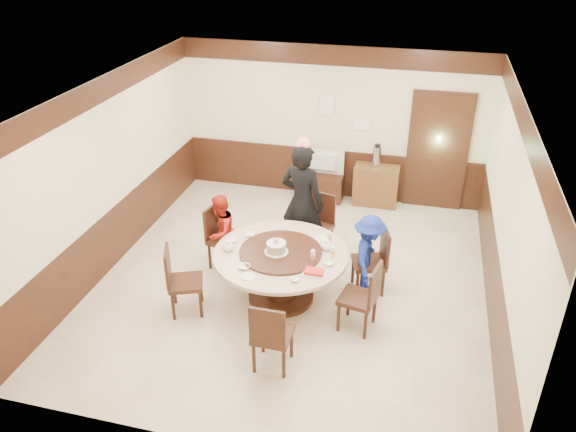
% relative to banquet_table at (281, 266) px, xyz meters
% --- Properties ---
extents(room, '(6.00, 6.04, 2.84)m').
position_rel_banquet_table_xyz_m(room, '(0.06, 0.46, 0.55)').
color(room, beige).
rests_on(room, ground).
extents(banquet_table, '(1.82, 1.82, 0.78)m').
position_rel_banquet_table_xyz_m(banquet_table, '(0.00, 0.00, 0.00)').
color(banquet_table, black).
rests_on(banquet_table, ground).
extents(chair_0, '(0.56, 0.56, 0.97)m').
position_rel_banquet_table_xyz_m(chair_0, '(1.16, 0.51, -0.23)').
color(chair_0, black).
rests_on(chair_0, ground).
extents(chair_1, '(0.54, 0.55, 0.97)m').
position_rel_banquet_table_xyz_m(chair_1, '(0.24, 1.30, -0.23)').
color(chair_1, black).
rests_on(chair_1, ground).
extents(chair_2, '(0.53, 0.52, 0.97)m').
position_rel_banquet_table_xyz_m(chair_2, '(-1.04, 0.61, -0.23)').
color(chair_2, black).
rests_on(chair_2, ground).
extents(chair_3, '(0.58, 0.57, 0.97)m').
position_rel_banquet_table_xyz_m(chair_3, '(-1.18, -0.58, -0.23)').
color(chair_3, black).
rests_on(chair_3, ground).
extents(chair_4, '(0.44, 0.45, 0.97)m').
position_rel_banquet_table_xyz_m(chair_4, '(0.24, -1.31, -0.23)').
color(chair_4, black).
rests_on(chair_4, ground).
extents(chair_5, '(0.53, 0.52, 0.97)m').
position_rel_banquet_table_xyz_m(chair_5, '(1.13, -0.36, -0.23)').
color(chair_5, black).
rests_on(chair_5, ground).
extents(person_standing, '(0.78, 0.61, 1.89)m').
position_rel_banquet_table_xyz_m(person_standing, '(0.03, 1.14, 0.41)').
color(person_standing, black).
rests_on(person_standing, ground).
extents(person_red, '(0.49, 0.61, 1.17)m').
position_rel_banquet_table_xyz_m(person_red, '(-1.09, 0.60, 0.05)').
color(person_red, '#B02317').
rests_on(person_red, ground).
extents(person_blue, '(0.45, 0.78, 1.21)m').
position_rel_banquet_table_xyz_m(person_blue, '(1.14, 0.45, 0.07)').
color(person_blue, navy).
rests_on(person_blue, ground).
extents(birthday_cake, '(0.32, 0.32, 0.21)m').
position_rel_banquet_table_xyz_m(birthday_cake, '(-0.05, -0.04, 0.32)').
color(birthday_cake, white).
rests_on(birthday_cake, banquet_table).
extents(teapot_left, '(0.17, 0.15, 0.13)m').
position_rel_banquet_table_xyz_m(teapot_left, '(-0.70, -0.12, 0.28)').
color(teapot_left, white).
rests_on(teapot_left, banquet_table).
extents(teapot_right, '(0.17, 0.15, 0.13)m').
position_rel_banquet_table_xyz_m(teapot_right, '(0.58, 0.22, 0.28)').
color(teapot_right, white).
rests_on(teapot_right, banquet_table).
extents(bowl_0, '(0.14, 0.14, 0.04)m').
position_rel_banquet_table_xyz_m(bowl_0, '(-0.53, 0.33, 0.23)').
color(bowl_0, white).
rests_on(bowl_0, banquet_table).
extents(bowl_1, '(0.12, 0.12, 0.04)m').
position_rel_banquet_table_xyz_m(bowl_1, '(0.34, -0.59, 0.24)').
color(bowl_1, white).
rests_on(bowl_1, banquet_table).
extents(bowl_2, '(0.16, 0.16, 0.04)m').
position_rel_banquet_table_xyz_m(bowl_2, '(-0.36, -0.47, 0.24)').
color(bowl_2, white).
rests_on(bowl_2, banquet_table).
extents(bowl_3, '(0.14, 0.14, 0.04)m').
position_rel_banquet_table_xyz_m(bowl_3, '(0.67, -0.13, 0.24)').
color(bowl_3, white).
rests_on(bowl_3, banquet_table).
extents(bowl_4, '(0.14, 0.14, 0.04)m').
position_rel_banquet_table_xyz_m(bowl_4, '(-0.72, 0.12, 0.23)').
color(bowl_4, white).
rests_on(bowl_4, banquet_table).
extents(saucer_near, '(0.18, 0.18, 0.01)m').
position_rel_banquet_table_xyz_m(saucer_near, '(-0.25, -0.65, 0.22)').
color(saucer_near, white).
rests_on(saucer_near, banquet_table).
extents(saucer_far, '(0.18, 0.18, 0.01)m').
position_rel_banquet_table_xyz_m(saucer_far, '(0.45, 0.50, 0.22)').
color(saucer_far, white).
rests_on(saucer_far, banquet_table).
extents(shrimp_platter, '(0.30, 0.20, 0.06)m').
position_rel_banquet_table_xyz_m(shrimp_platter, '(0.54, -0.39, 0.24)').
color(shrimp_platter, white).
rests_on(shrimp_platter, banquet_table).
extents(bottle_0, '(0.06, 0.06, 0.16)m').
position_rel_banquet_table_xyz_m(bottle_0, '(0.46, -0.10, 0.30)').
color(bottle_0, silver).
rests_on(bottle_0, banquet_table).
extents(bottle_1, '(0.06, 0.06, 0.16)m').
position_rel_banquet_table_xyz_m(bottle_1, '(0.69, 0.06, 0.30)').
color(bottle_1, silver).
rests_on(bottle_1, banquet_table).
extents(bottle_2, '(0.06, 0.06, 0.16)m').
position_rel_banquet_table_xyz_m(bottle_2, '(0.59, 0.42, 0.30)').
color(bottle_2, silver).
rests_on(bottle_2, banquet_table).
extents(tv_stand, '(0.85, 0.45, 0.50)m').
position_rel_banquet_table_xyz_m(tv_stand, '(-0.08, 3.20, -0.28)').
color(tv_stand, black).
rests_on(tv_stand, ground).
extents(television, '(0.82, 0.12, 0.47)m').
position_rel_banquet_table_xyz_m(television, '(-0.08, 3.20, 0.20)').
color(television, gray).
rests_on(television, tv_stand).
extents(side_cabinet, '(0.80, 0.40, 0.75)m').
position_rel_banquet_table_xyz_m(side_cabinet, '(0.94, 3.23, -0.16)').
color(side_cabinet, brown).
rests_on(side_cabinet, ground).
extents(thermos, '(0.15, 0.15, 0.38)m').
position_rel_banquet_table_xyz_m(thermos, '(0.92, 3.23, 0.41)').
color(thermos, silver).
rests_on(thermos, side_cabinet).
extents(notice_left, '(0.25, 0.00, 0.35)m').
position_rel_banquet_table_xyz_m(notice_left, '(-0.05, 3.40, 1.22)').
color(notice_left, white).
rests_on(notice_left, room).
extents(notice_right, '(0.30, 0.00, 0.22)m').
position_rel_banquet_table_xyz_m(notice_right, '(0.60, 3.40, 0.92)').
color(notice_right, white).
rests_on(notice_right, room).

